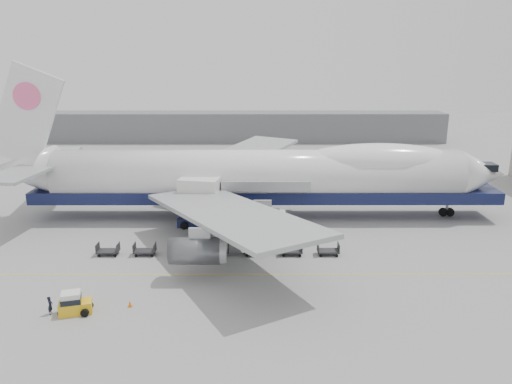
{
  "coord_description": "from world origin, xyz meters",
  "views": [
    {
      "loc": [
        -0.29,
        -50.67,
        20.92
      ],
      "look_at": [
        -0.21,
        6.0,
        5.01
      ],
      "focal_mm": 35.0,
      "sensor_mm": 36.0,
      "label": 1
    }
  ],
  "objects_px": {
    "catering_truck": "(200,200)",
    "ground_worker": "(50,305)",
    "baggage_tug": "(74,304)",
    "airliner": "(263,175)"
  },
  "relations": [
    {
      "from": "baggage_tug",
      "to": "ground_worker",
      "type": "distance_m",
      "value": 1.9
    },
    {
      "from": "airliner",
      "to": "baggage_tug",
      "type": "relative_size",
      "value": 23.25
    },
    {
      "from": "catering_truck",
      "to": "ground_worker",
      "type": "distance_m",
      "value": 24.05
    },
    {
      "from": "ground_worker",
      "to": "catering_truck",
      "type": "bearing_deg",
      "value": -30.17
    },
    {
      "from": "catering_truck",
      "to": "baggage_tug",
      "type": "bearing_deg",
      "value": -99.1
    },
    {
      "from": "airliner",
      "to": "ground_worker",
      "type": "bearing_deg",
      "value": -124.91
    },
    {
      "from": "baggage_tug",
      "to": "ground_worker",
      "type": "relative_size",
      "value": 1.81
    },
    {
      "from": "catering_truck",
      "to": "baggage_tug",
      "type": "height_order",
      "value": "catering_truck"
    },
    {
      "from": "airliner",
      "to": "ground_worker",
      "type": "distance_m",
      "value": 31.6
    },
    {
      "from": "ground_worker",
      "to": "baggage_tug",
      "type": "bearing_deg",
      "value": -90.05
    }
  ]
}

